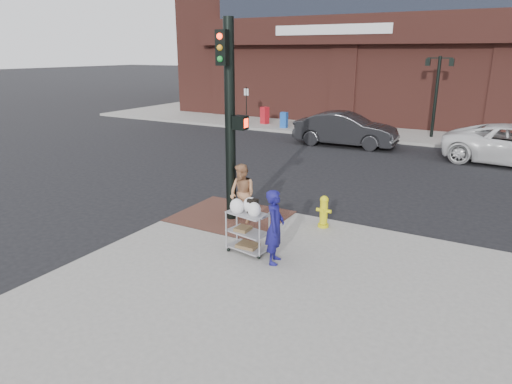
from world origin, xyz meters
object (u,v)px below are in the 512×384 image
Objects in this scene: traffic_signal_pole at (230,117)px; pedestrian_tan at (242,194)px; lamp_post at (437,88)px; woman_blue at (275,227)px; fire_hydrant at (324,211)px; sedan_dark at (345,129)px; utility_cart at (248,228)px.

traffic_signal_pole reaches higher than pedestrian_tan.
lamp_post is 17.05m from woman_blue.
woman_blue is 1.92× the size of fire_hydrant.
pedestrian_tan reaches higher than sedan_dark.
lamp_post is 4.89× the size of fire_hydrant.
lamp_post is 0.83× the size of sedan_dark.
utility_cart is (1.43, -1.59, -2.12)m from traffic_signal_pole.
utility_cart is (1.07, -1.53, -0.20)m from pedestrian_tan.
woman_blue is (2.17, -1.74, -1.89)m from traffic_signal_pole.
sedan_dark is 13.29m from utility_cart.
woman_blue is 2.46m from pedestrian_tan.
sedan_dark is 11.32m from fire_hydrant.
sedan_dark is (-3.05, 13.24, -0.14)m from woman_blue.
traffic_signal_pole is 6.11× the size of fire_hydrant.
woman_blue reaches higher than pedestrian_tan.
woman_blue is at bearing -91.04° from lamp_post.
woman_blue is 2.41m from fire_hydrant.
lamp_post reaches higher than pedestrian_tan.
traffic_signal_pole reaches higher than utility_cart.
lamp_post is at bearing 97.95° from pedestrian_tan.
utility_cart is (-0.74, 0.15, -0.23)m from woman_blue.
woman_blue is 1.03× the size of pedestrian_tan.
traffic_signal_pole reaches higher than sedan_dark.
lamp_post is at bearing -45.10° from sedan_dark.
sedan_dark is (-3.35, -3.73, -1.82)m from lamp_post.
fire_hydrant is at bearing -166.77° from sedan_dark.
fire_hydrant is (3.19, -10.86, -0.23)m from sedan_dark.
lamp_post reaches higher than woman_blue.
utility_cart is 1.50× the size of fire_hydrant.
utility_cart reaches higher than fire_hydrant.
pedestrian_tan is (-1.80, 1.68, -0.02)m from woman_blue.
fire_hydrant is (2.31, 0.64, -2.26)m from traffic_signal_pole.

